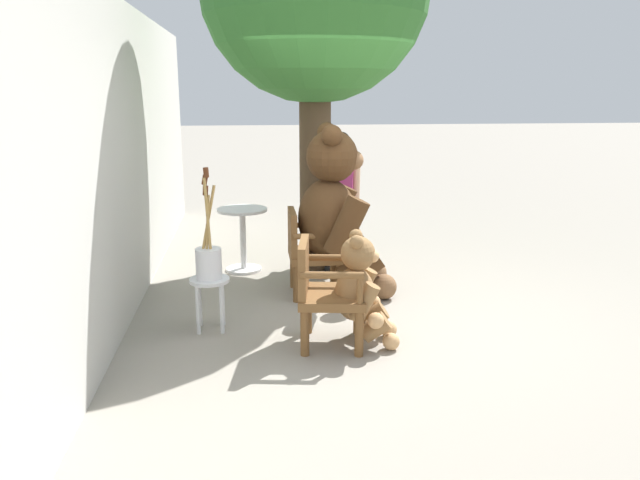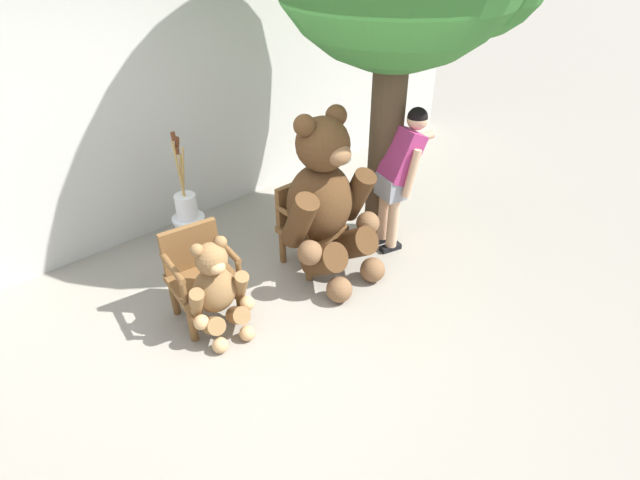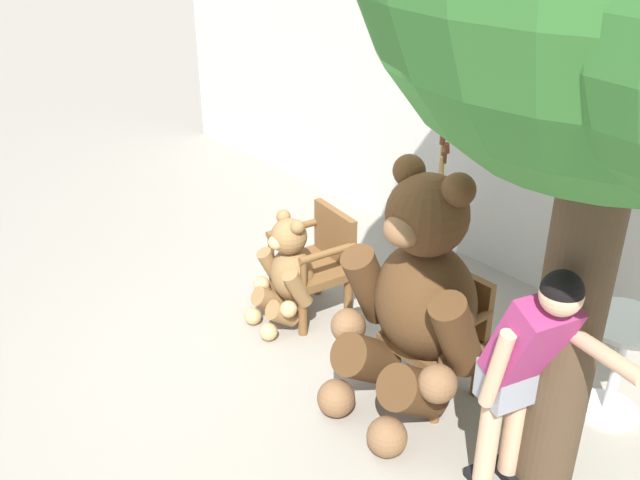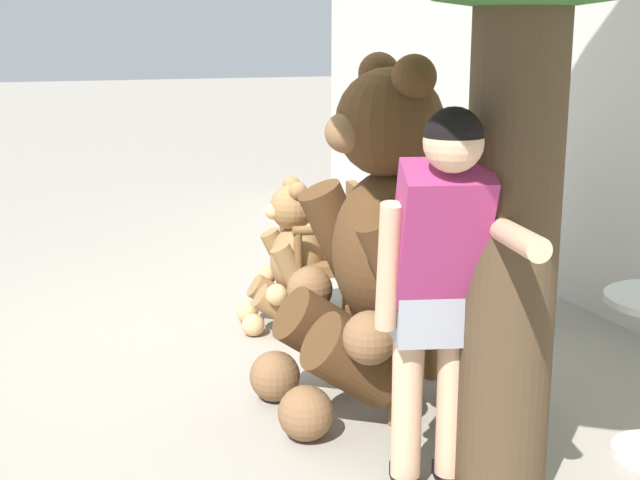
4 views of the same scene
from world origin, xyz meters
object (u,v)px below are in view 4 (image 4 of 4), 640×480
Objects in this scene: wooden_chair_left at (334,251)px; brush_bucket at (502,226)px; person_visitor at (439,274)px; wooden_chair_right at (427,310)px; teddy_bear_large at (377,241)px; white_stool at (500,271)px; teddy_bear_small at (288,256)px.

brush_bucket is (0.42, 0.94, 0.18)m from wooden_chair_left.
wooden_chair_left is 2.26m from person_visitor.
brush_bucket reaches higher than wooden_chair_right.
teddy_bear_large is at bearing -54.76° from brush_bucket.
teddy_bear_large is 1.10× the size of person_visitor.
brush_bucket is (-1.75, 1.36, -0.28)m from person_visitor.
teddy_bear_large is at bearing 170.47° from person_visitor.
person_visitor reaches higher than white_stool.
person_visitor is at bearing -25.23° from wooden_chair_right.
wooden_chair_left reaches higher than white_stool.
teddy_bear_small is 0.98× the size of brush_bucket.
wooden_chair_left is 0.56× the size of person_visitor.
person_visitor is at bearing -37.76° from brush_bucket.
teddy_bear_small is at bearing -93.15° from wooden_chair_left.
teddy_bear_small is at bearing -179.19° from teddy_bear_large.
wooden_chair_right is 1.10m from person_visitor.
brush_bucket is (0.44, 1.23, 0.18)m from teddy_bear_small.
wooden_chair_right is 0.91× the size of brush_bucket.
wooden_chair_left is 1.00× the size of wooden_chair_right.
brush_bucket reaches higher than white_stool.
teddy_bear_large is 1.55m from white_stool.
teddy_bear_small is at bearing -109.63° from white_stool.
person_visitor is 3.37× the size of white_stool.
wooden_chair_right is at bearing 0.03° from wooden_chair_left.
white_stool is at bearing 125.23° from teddy_bear_large.
person_visitor is (2.19, -0.13, 0.46)m from teddy_bear_small.
teddy_bear_small is 1.31m from white_stool.
teddy_bear_large is (-0.00, -0.27, 0.37)m from wooden_chair_right.
wooden_chair_right reaches higher than white_stool.
white_stool is (0.42, 0.94, -0.11)m from wooden_chair_left.
teddy_bear_large is at bearing -12.07° from wooden_chair_left.
wooden_chair_right is 1.28m from brush_bucket.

